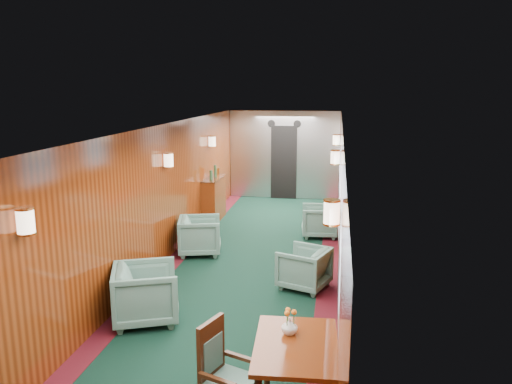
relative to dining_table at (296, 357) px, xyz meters
The scene contains 12 objects.
room 3.82m from the dining_table, 107.87° to the left, with size 12.00×12.10×2.40m.
bulkhead 9.51m from the dining_table, 96.85° to the left, with size 2.98×0.17×2.39m.
windows_right 3.86m from the dining_table, 84.61° to the left, with size 0.02×8.60×0.80m.
wall_sconces 4.38m from the dining_table, 105.52° to the left, with size 2.97×7.97×0.25m.
dining_table is the anchor object (origin of this frame).
side_chair 0.68m from the dining_table, behind, with size 0.55×0.56×0.97m.
credenza 7.27m from the dining_table, 109.90° to the left, with size 0.35×1.11×1.27m.
flower_vase 0.28m from the dining_table, 115.02° to the left, with size 0.15×0.15×0.16m, color beige.
armchair_left_near 2.74m from the dining_table, 140.59° to the left, with size 0.80×0.83×0.75m, color #1F4945.
armchair_left_far 4.95m from the dining_table, 115.64° to the left, with size 0.74×0.76×0.69m, color #1F4945.
armchair_right_near 3.19m from the dining_table, 92.55° to the left, with size 0.68×0.70×0.63m, color #1F4945.
armchair_right_far 5.92m from the dining_table, 90.21° to the left, with size 0.69×0.71×0.65m, color #1F4945.
Camera 1 is at (1.44, -7.56, 3.02)m, focal length 35.00 mm.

